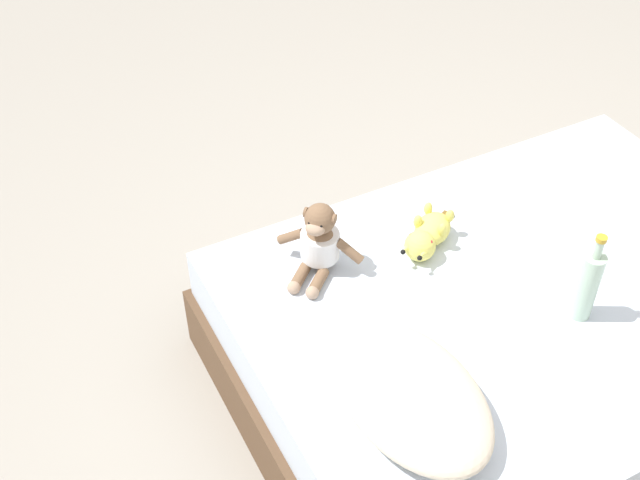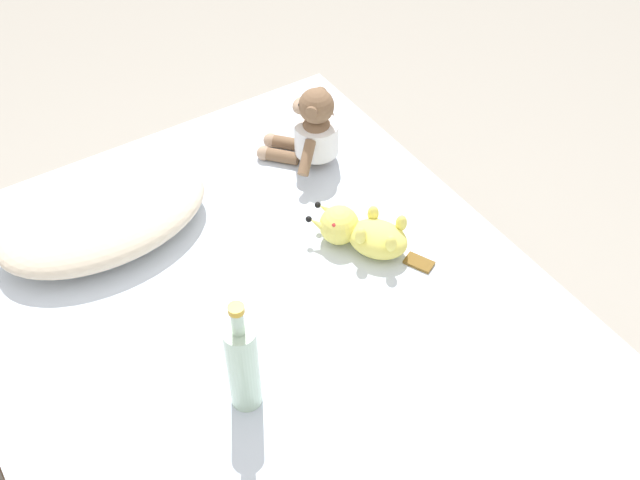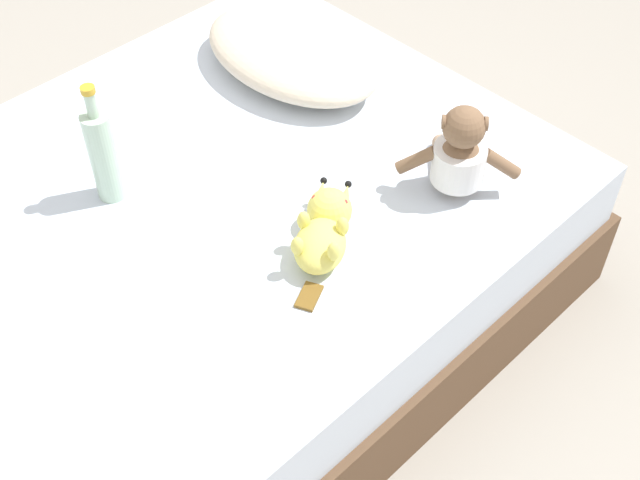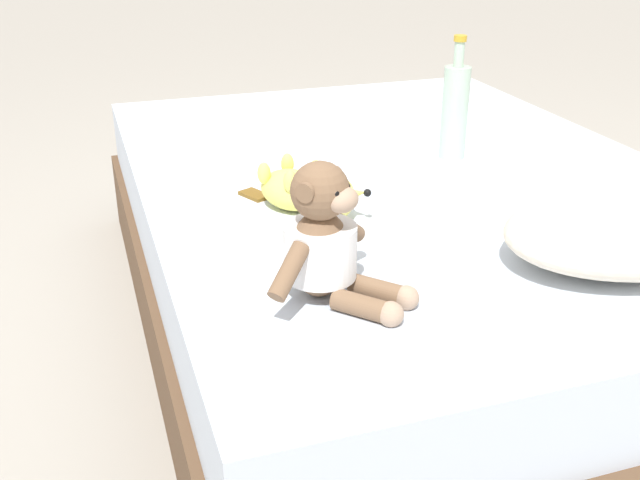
{
  "view_description": "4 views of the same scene",
  "coord_description": "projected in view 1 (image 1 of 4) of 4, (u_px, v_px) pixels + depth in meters",
  "views": [
    {
      "loc": [
        -1.25,
        1.37,
        2.17
      ],
      "look_at": [
        0.39,
        0.52,
        0.51
      ],
      "focal_mm": 45.33,
      "sensor_mm": 36.0,
      "label": 1
    },
    {
      "loc": [
        -0.51,
        -0.9,
        1.81
      ],
      "look_at": [
        0.17,
        0.15,
        0.53
      ],
      "focal_mm": 43.34,
      "sensor_mm": 36.0,
      "label": 2
    },
    {
      "loc": [
        1.21,
        -0.72,
        1.78
      ],
      "look_at": [
        0.33,
        0.14,
        0.47
      ],
      "focal_mm": 47.81,
      "sensor_mm": 36.0,
      "label": 3
    },
    {
      "loc": [
        0.74,
        1.58,
        1.03
      ],
      "look_at": [
        0.39,
        0.52,
        0.51
      ],
      "focal_mm": 42.44,
      "sensor_mm": 36.0,
      "label": 4
    }
  ],
  "objects": [
    {
      "name": "glass_bottle",
      "position": [
        587.0,
        285.0,
        2.31
      ],
      "size": [
        0.07,
        0.07,
        0.3
      ],
      "color": "#B2D1B7",
      "rests_on": "bed"
    },
    {
      "name": "plush_yellow_creature",
      "position": [
        427.0,
        235.0,
        2.58
      ],
      "size": [
        0.23,
        0.3,
        0.1
      ],
      "color": "#EAE066",
      "rests_on": "bed"
    },
    {
      "name": "bed",
      "position": [
        518.0,
        334.0,
        2.61
      ],
      "size": [
        1.31,
        1.8,
        0.41
      ],
      "color": "brown",
      "rests_on": "ground_plane"
    },
    {
      "name": "plush_monkey",
      "position": [
        319.0,
        243.0,
        2.48
      ],
      "size": [
        0.26,
        0.26,
        0.24
      ],
      "color": "brown",
      "rests_on": "bed"
    },
    {
      "name": "pillow",
      "position": [
        411.0,
        395.0,
        2.09
      ],
      "size": [
        0.55,
        0.36,
        0.12
      ],
      "color": "beige",
      "rests_on": "bed"
    },
    {
      "name": "ground_plane",
      "position": [
        508.0,
        374.0,
        2.74
      ],
      "size": [
        16.0,
        16.0,
        0.0
      ],
      "primitive_type": "plane",
      "color": "#9E998E"
    }
  ]
}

